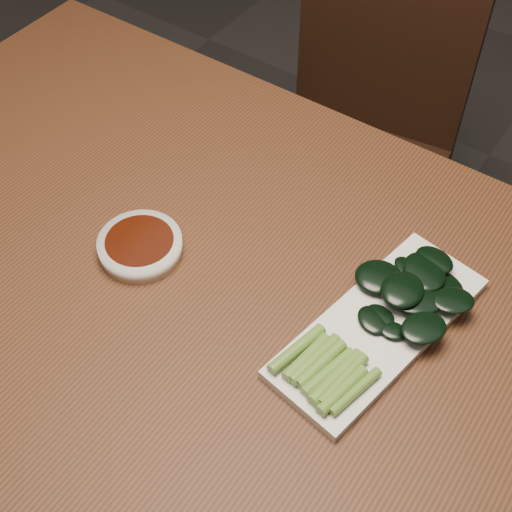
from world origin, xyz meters
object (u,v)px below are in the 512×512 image
at_px(chair_far, 358,138).
at_px(sauce_bowl, 140,246).
at_px(gai_lan, 390,313).
at_px(serving_plate, 379,327).
at_px(table, 236,317).

bearing_deg(chair_far, sauce_bowl, -98.34).
height_order(sauce_bowl, gai_lan, gai_lan).
bearing_deg(gai_lan, serving_plate, -110.37).
xyz_separation_m(serving_plate, gai_lan, (0.01, 0.01, 0.02)).
distance_m(chair_far, gai_lan, 0.74).
xyz_separation_m(table, gai_lan, (0.20, 0.06, 0.10)).
distance_m(chair_far, serving_plate, 0.74).
xyz_separation_m(table, serving_plate, (0.19, 0.05, 0.08)).
height_order(table, chair_far, chair_far).
xyz_separation_m(chair_far, serving_plate, (0.34, -0.60, 0.27)).
bearing_deg(serving_plate, sauce_bowl, -167.44).
bearing_deg(sauce_bowl, gai_lan, 14.70).
xyz_separation_m(sauce_bowl, gai_lan, (0.34, 0.09, 0.01)).
bearing_deg(table, serving_plate, 14.14).
bearing_deg(sauce_bowl, serving_plate, 12.56).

